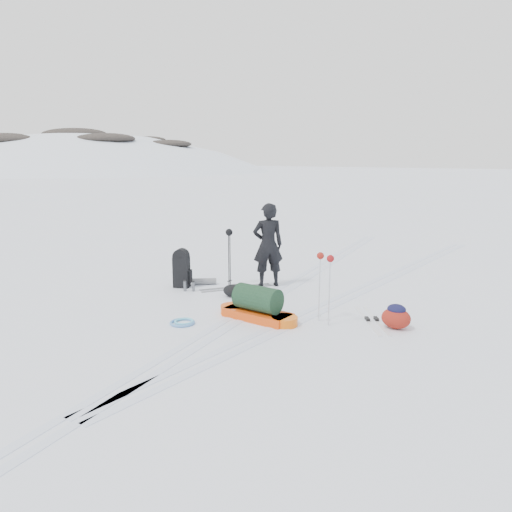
# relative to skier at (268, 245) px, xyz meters

# --- Properties ---
(ground) EXTENTS (200.00, 200.00, 0.00)m
(ground) POSITION_rel_skier_xyz_m (0.55, -1.28, -0.93)
(ground) COLOR white
(ground) RESTS_ON ground
(ski_tracks) EXTENTS (3.38, 17.97, 0.01)m
(ski_tracks) POSITION_rel_skier_xyz_m (1.16, -0.40, -0.93)
(ski_tracks) COLOR silver
(ski_tracks) RESTS_ON ground
(skier) EXTENTS (0.81, 0.79, 1.87)m
(skier) POSITION_rel_skier_xyz_m (0.00, 0.00, 0.00)
(skier) COLOR black
(skier) RESTS_ON ground
(pulk_sled) EXTENTS (1.64, 0.64, 0.61)m
(pulk_sled) POSITION_rel_skier_xyz_m (0.96, -2.12, -0.70)
(pulk_sled) COLOR #E0450D
(pulk_sled) RESTS_ON ground
(expedition_rucksack) EXTENTS (0.77, 0.82, 0.87)m
(expedition_rucksack) POSITION_rel_skier_xyz_m (-1.56, -1.01, -0.53)
(expedition_rucksack) COLOR black
(expedition_rucksack) RESTS_ON ground
(ski_poles_black) EXTENTS (0.16, 0.19, 1.29)m
(ski_poles_black) POSITION_rel_skier_xyz_m (-0.78, -0.38, 0.12)
(ski_poles_black) COLOR black
(ski_poles_black) RESTS_ON ground
(ski_poles_silver) EXTENTS (0.36, 0.26, 1.25)m
(ski_poles_silver) POSITION_rel_skier_xyz_m (2.07, -1.72, 0.11)
(ski_poles_silver) COLOR silver
(ski_poles_silver) RESTS_ON ground
(touring_skis_grey) EXTENTS (1.21, 1.41, 0.06)m
(touring_skis_grey) POSITION_rel_skier_xyz_m (-0.51, -0.53, -0.92)
(touring_skis_grey) COLOR gray
(touring_skis_grey) RESTS_ON ground
(touring_skis_white) EXTENTS (1.08, 1.49, 0.06)m
(touring_skis_white) POSITION_rel_skier_xyz_m (2.77, -1.18, -0.92)
(touring_skis_white) COLOR silver
(touring_skis_white) RESTS_ON ground
(rope_coil) EXTENTS (0.56, 0.56, 0.05)m
(rope_coil) POSITION_rel_skier_xyz_m (-0.05, -2.99, -0.91)
(rope_coil) COLOR #538CCB
(rope_coil) RESTS_ON ground
(small_daypack) EXTENTS (0.60, 0.54, 0.43)m
(small_daypack) POSITION_rel_skier_xyz_m (3.24, -1.36, -0.73)
(small_daypack) COLOR maroon
(small_daypack) RESTS_ON ground
(thermos_pair) EXTENTS (0.24, 0.16, 0.25)m
(thermos_pair) POSITION_rel_skier_xyz_m (-1.25, -1.26, -0.82)
(thermos_pair) COLOR #5A5D62
(thermos_pair) RESTS_ON ground
(stuff_sack) EXTENTS (0.44, 0.35, 0.25)m
(stuff_sack) POSITION_rel_skier_xyz_m (-0.22, -1.14, -0.81)
(stuff_sack) COLOR black
(stuff_sack) RESTS_ON ground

